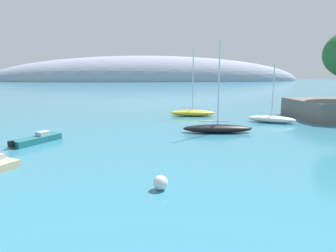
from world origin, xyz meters
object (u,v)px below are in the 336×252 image
Objects in this scene: motorboat_teal_outer at (37,139)px; mooring_buoy_white at (160,183)px; sailboat_black_near_shore at (217,128)px; sailboat_yellow_outer_mooring at (193,112)px; sailboat_white_end_of_line at (271,119)px.

mooring_buoy_white is (11.28, -12.70, 0.08)m from motorboat_teal_outer.
motorboat_teal_outer is at bearing -164.60° from sailboat_black_near_shore.
sailboat_yellow_outer_mooring is at bearing -14.09° from motorboat_teal_outer.
motorboat_teal_outer is (-18.71, -3.45, -0.20)m from sailboat_black_near_shore.
sailboat_white_end_of_line is (9.71, -7.12, -0.06)m from sailboat_yellow_outer_mooring.
sailboat_yellow_outer_mooring reaches higher than sailboat_white_end_of_line.
sailboat_yellow_outer_mooring is 12.04m from sailboat_white_end_of_line.
mooring_buoy_white is (-7.43, -16.15, -0.12)m from sailboat_black_near_shore.
motorboat_teal_outer is at bearing -131.50° from sailboat_white_end_of_line.
sailboat_yellow_outer_mooring is 2.12× the size of motorboat_teal_outer.
sailboat_white_end_of_line is at bearing -37.82° from motorboat_teal_outer.
sailboat_black_near_shore is at bearing -46.52° from motorboat_teal_outer.
sailboat_yellow_outer_mooring reaches higher than motorboat_teal_outer.
sailboat_yellow_outer_mooring is (-0.66, 13.31, 0.04)m from sailboat_black_near_shore.
motorboat_teal_outer is 5.83× the size of mooring_buoy_white.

